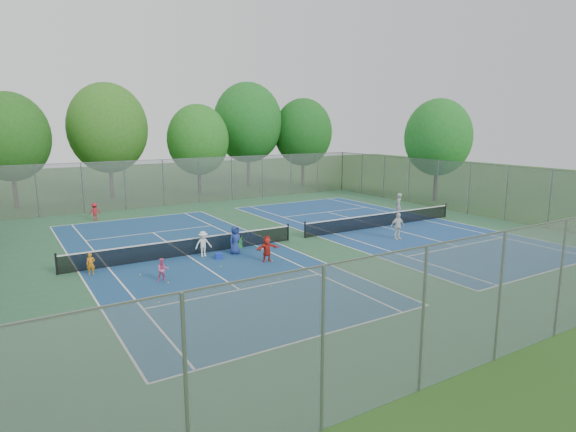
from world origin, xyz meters
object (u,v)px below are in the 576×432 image
object	(u,v)px
ball_hopper	(239,242)
net_left	(187,248)
ball_crate	(219,256)
instructor	(398,206)
net_right	(382,220)

from	to	relation	value
ball_hopper	net_left	bearing A→B (deg)	-179.09
ball_crate	ball_hopper	world-z (taller)	ball_hopper
net_left	ball_crate	distance (m)	1.90
net_left	instructor	distance (m)	17.10
net_right	ball_crate	distance (m)	12.88
net_left	ball_hopper	size ratio (longest dim) A/B	20.36
net_left	instructor	world-z (taller)	instructor
ball_hopper	instructor	world-z (taller)	instructor
ball_crate	instructor	size ratio (longest dim) A/B	0.19
net_left	ball_hopper	bearing A→B (deg)	0.91
net_left	ball_crate	xyz separation A→B (m)	(1.20, -1.44, -0.30)
net_right	ball_hopper	distance (m)	10.91
net_right	ball_crate	bearing A→B (deg)	-173.59
net_left	ball_hopper	world-z (taller)	net_left
ball_crate	net_right	bearing A→B (deg)	6.41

